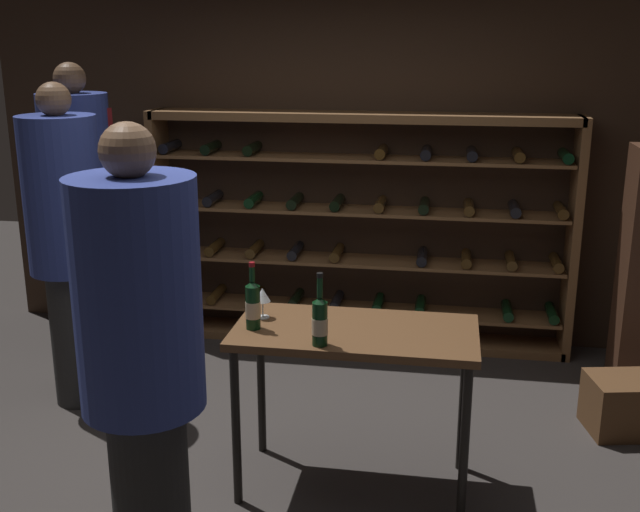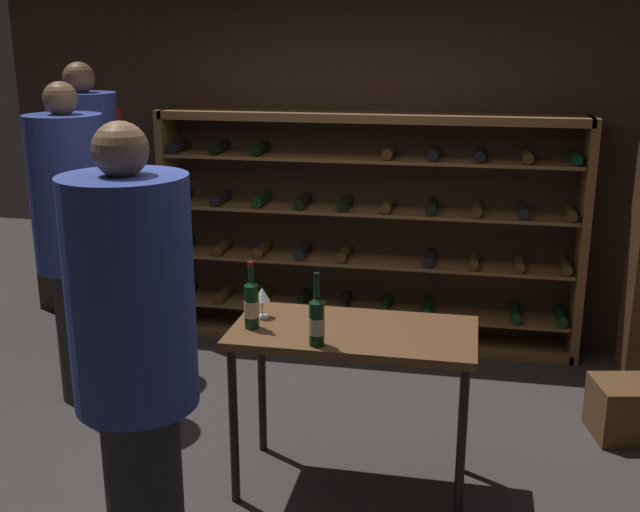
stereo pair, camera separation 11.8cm
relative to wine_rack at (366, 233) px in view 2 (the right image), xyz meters
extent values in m
plane|color=#383330|center=(-0.20, -1.93, -0.85)|extent=(10.29, 10.29, 0.00)
cube|color=#3D2B1E|center=(-0.20, 0.21, 0.53)|extent=(5.23, 0.10, 2.77)
cube|color=brown|center=(-1.52, 0.00, 0.01)|extent=(0.06, 0.32, 1.72)
cube|color=brown|center=(1.52, 0.00, 0.01)|extent=(0.06, 0.32, 1.72)
cube|color=brown|center=(0.00, 0.00, 0.84)|extent=(3.03, 0.32, 0.06)
cube|color=brown|center=(0.00, 0.00, -0.82)|extent=(3.03, 0.32, 0.06)
cube|color=brown|center=(0.00, 0.00, -0.60)|extent=(2.95, 0.32, 0.02)
cylinder|color=black|center=(-1.42, 0.00, -0.54)|extent=(0.08, 0.30, 0.08)
cylinder|color=#4C3314|center=(-1.10, 0.00, -0.54)|extent=(0.08, 0.30, 0.08)
cylinder|color=#4C3314|center=(-0.79, 0.00, -0.54)|extent=(0.08, 0.30, 0.08)
cylinder|color=black|center=(-0.47, 0.00, -0.54)|extent=(0.08, 0.30, 0.08)
cylinder|color=black|center=(-0.16, 0.00, -0.54)|extent=(0.08, 0.30, 0.08)
cylinder|color=black|center=(0.16, 0.00, -0.54)|extent=(0.08, 0.30, 0.08)
cylinder|color=black|center=(0.47, 0.00, -0.54)|extent=(0.08, 0.30, 0.08)
cylinder|color=black|center=(1.10, 0.00, -0.54)|extent=(0.08, 0.30, 0.08)
cylinder|color=black|center=(1.42, 0.00, -0.54)|extent=(0.08, 0.30, 0.08)
cube|color=brown|center=(0.00, 0.00, -0.22)|extent=(2.95, 0.32, 0.02)
cylinder|color=black|center=(-1.42, 0.00, -0.16)|extent=(0.08, 0.30, 0.08)
cylinder|color=#4C3314|center=(-1.10, 0.00, -0.16)|extent=(0.08, 0.30, 0.08)
cylinder|color=#4C3314|center=(-0.79, 0.00, -0.16)|extent=(0.08, 0.30, 0.08)
cylinder|color=black|center=(-0.47, 0.00, -0.16)|extent=(0.08, 0.30, 0.08)
cylinder|color=#4C3314|center=(-0.16, 0.00, -0.16)|extent=(0.08, 0.30, 0.08)
cylinder|color=black|center=(0.47, 0.00, -0.16)|extent=(0.08, 0.30, 0.08)
cylinder|color=#4C3314|center=(0.79, 0.00, -0.16)|extent=(0.08, 0.30, 0.08)
cylinder|color=#4C3314|center=(1.10, 0.00, -0.16)|extent=(0.08, 0.30, 0.08)
cylinder|color=#4C3314|center=(1.42, 0.00, -0.16)|extent=(0.08, 0.30, 0.08)
cube|color=brown|center=(0.00, 0.00, 0.16)|extent=(2.95, 0.32, 0.02)
cylinder|color=black|center=(-1.42, 0.00, 0.22)|extent=(0.08, 0.30, 0.08)
cylinder|color=black|center=(-1.10, 0.00, 0.22)|extent=(0.08, 0.30, 0.08)
cylinder|color=black|center=(-0.79, 0.00, 0.22)|extent=(0.08, 0.30, 0.08)
cylinder|color=black|center=(-0.47, 0.00, 0.22)|extent=(0.08, 0.30, 0.08)
cylinder|color=black|center=(-0.16, 0.00, 0.22)|extent=(0.08, 0.30, 0.08)
cylinder|color=#4C3314|center=(0.16, 0.00, 0.22)|extent=(0.08, 0.30, 0.08)
cylinder|color=black|center=(0.47, 0.00, 0.22)|extent=(0.08, 0.30, 0.08)
cylinder|color=#4C3314|center=(0.79, 0.00, 0.22)|extent=(0.08, 0.30, 0.08)
cylinder|color=black|center=(1.10, 0.00, 0.22)|extent=(0.08, 0.30, 0.08)
cylinder|color=#4C3314|center=(1.42, 0.00, 0.22)|extent=(0.08, 0.30, 0.08)
cube|color=brown|center=(0.00, 0.00, 0.54)|extent=(2.95, 0.32, 0.02)
cylinder|color=black|center=(-1.42, 0.00, 0.60)|extent=(0.08, 0.30, 0.08)
cylinder|color=black|center=(-1.10, 0.00, 0.60)|extent=(0.08, 0.30, 0.08)
cylinder|color=black|center=(-0.79, 0.00, 0.60)|extent=(0.08, 0.30, 0.08)
cylinder|color=#4C3314|center=(0.16, 0.00, 0.60)|extent=(0.08, 0.30, 0.08)
cylinder|color=black|center=(0.47, 0.00, 0.60)|extent=(0.08, 0.30, 0.08)
cylinder|color=black|center=(0.79, 0.00, 0.60)|extent=(0.08, 0.30, 0.08)
cylinder|color=#4C3314|center=(1.10, 0.00, 0.60)|extent=(0.08, 0.30, 0.08)
cylinder|color=black|center=(1.42, 0.00, 0.60)|extent=(0.08, 0.30, 0.08)
cube|color=brown|center=(0.22, -1.95, -0.01)|extent=(1.19, 0.60, 0.04)
cylinder|color=black|center=(-0.32, -2.20, -0.44)|extent=(0.04, 0.04, 0.82)
cylinder|color=black|center=(0.77, -2.20, -0.44)|extent=(0.04, 0.04, 0.82)
cylinder|color=black|center=(-0.32, -1.70, -0.44)|extent=(0.04, 0.04, 0.82)
cylinder|color=black|center=(0.77, -1.70, -0.44)|extent=(0.04, 0.04, 0.82)
cylinder|color=#252525|center=(-0.50, -2.84, -0.43)|extent=(0.31, 0.31, 0.84)
cylinder|color=#2D3D8C|center=(-0.50, -2.84, 0.44)|extent=(0.48, 0.48, 0.91)
sphere|color=brown|center=(-0.50, -2.84, 0.98)|extent=(0.21, 0.21, 0.21)
cylinder|color=#2A2A2A|center=(-1.61, -1.28, -0.42)|extent=(0.30, 0.30, 0.86)
cylinder|color=#2D3D8C|center=(-1.61, -1.28, 0.48)|extent=(0.45, 0.45, 0.94)
sphere|color=brown|center=(-1.61, -1.28, 1.03)|extent=(0.20, 0.20, 0.20)
cylinder|color=black|center=(-1.83, -0.65, -0.40)|extent=(0.30, 0.30, 0.90)
cylinder|color=#2D3D8C|center=(-1.83, -0.65, 0.54)|extent=(0.46, 0.46, 0.98)
sphere|color=brown|center=(-1.83, -0.65, 1.12)|extent=(0.21, 0.21, 0.21)
cube|color=maroon|center=(-1.60, -0.59, 0.65)|extent=(0.02, 0.05, 0.55)
cube|color=brown|center=(1.74, -1.11, -0.69)|extent=(0.54, 0.43, 0.33)
cylinder|color=black|center=(0.09, -2.18, 0.11)|extent=(0.07, 0.07, 0.21)
cone|color=black|center=(0.09, -2.18, 0.23)|extent=(0.07, 0.07, 0.03)
cylinder|color=black|center=(0.09, -2.18, 0.29)|extent=(0.03, 0.03, 0.10)
cylinder|color=black|center=(0.09, -2.18, 0.34)|extent=(0.03, 0.03, 0.02)
cylinder|color=#C6B28C|center=(0.09, -2.18, 0.10)|extent=(0.07, 0.07, 0.08)
cylinder|color=black|center=(-0.27, -2.03, 0.12)|extent=(0.07, 0.07, 0.22)
cone|color=black|center=(-0.27, -2.03, 0.24)|extent=(0.07, 0.07, 0.03)
cylinder|color=black|center=(-0.27, -2.03, 0.29)|extent=(0.03, 0.03, 0.08)
cylinder|color=maroon|center=(-0.27, -2.03, 0.33)|extent=(0.03, 0.03, 0.02)
cylinder|color=#C6B28C|center=(-0.27, -2.03, 0.11)|extent=(0.07, 0.07, 0.08)
cylinder|color=silver|center=(-0.26, -1.88, 0.01)|extent=(0.07, 0.07, 0.00)
cylinder|color=silver|center=(-0.26, -1.88, 0.05)|extent=(0.01, 0.01, 0.08)
cone|color=silver|center=(-0.26, -1.88, 0.13)|extent=(0.08, 0.08, 0.07)
cylinder|color=#590A14|center=(-0.26, -1.88, 0.11)|extent=(0.04, 0.04, 0.02)
camera|label=1|loc=(0.64, -5.41, 1.37)|focal=42.90mm
camera|label=2|loc=(0.76, -5.39, 1.37)|focal=42.90mm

